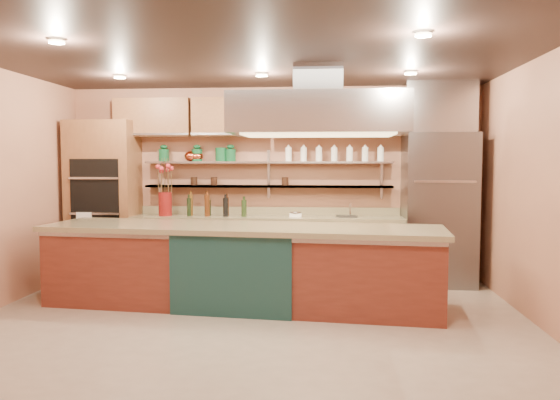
# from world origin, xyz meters

# --- Properties ---
(floor) EXTENTS (6.00, 5.00, 0.02)m
(floor) POSITION_xyz_m (0.00, 0.00, -0.01)
(floor) COLOR tan
(floor) RESTS_ON ground
(ceiling) EXTENTS (6.00, 5.00, 0.02)m
(ceiling) POSITION_xyz_m (0.00, 0.00, 2.80)
(ceiling) COLOR black
(ceiling) RESTS_ON wall_back
(wall_back) EXTENTS (6.00, 0.04, 2.80)m
(wall_back) POSITION_xyz_m (0.00, 2.50, 1.40)
(wall_back) COLOR #AC7051
(wall_back) RESTS_ON floor
(wall_front) EXTENTS (6.00, 0.04, 2.80)m
(wall_front) POSITION_xyz_m (0.00, -2.50, 1.40)
(wall_front) COLOR #AC7051
(wall_front) RESTS_ON floor
(wall_right) EXTENTS (0.04, 5.00, 2.80)m
(wall_right) POSITION_xyz_m (3.00, 0.00, 1.40)
(wall_right) COLOR #AC7051
(wall_right) RESTS_ON floor
(oven_stack) EXTENTS (0.95, 0.64, 2.30)m
(oven_stack) POSITION_xyz_m (-2.45, 2.18, 1.15)
(oven_stack) COLOR brown
(oven_stack) RESTS_ON floor
(refrigerator) EXTENTS (0.95, 0.72, 2.10)m
(refrigerator) POSITION_xyz_m (2.35, 2.14, 1.05)
(refrigerator) COLOR slate
(refrigerator) RESTS_ON floor
(back_counter) EXTENTS (3.84, 0.64, 0.93)m
(back_counter) POSITION_xyz_m (-0.05, 2.20, 0.47)
(back_counter) COLOR tan
(back_counter) RESTS_ON floor
(wall_shelf_lower) EXTENTS (3.60, 0.26, 0.03)m
(wall_shelf_lower) POSITION_xyz_m (-0.05, 2.37, 1.35)
(wall_shelf_lower) COLOR #A3A5AA
(wall_shelf_lower) RESTS_ON wall_back
(wall_shelf_upper) EXTENTS (3.60, 0.26, 0.03)m
(wall_shelf_upper) POSITION_xyz_m (-0.05, 2.37, 1.70)
(wall_shelf_upper) COLOR #A3A5AA
(wall_shelf_upper) RESTS_ON wall_back
(upper_cabinets) EXTENTS (4.60, 0.36, 0.55)m
(upper_cabinets) POSITION_xyz_m (0.00, 2.32, 2.35)
(upper_cabinets) COLOR brown
(upper_cabinets) RESTS_ON wall_back
(range_hood) EXTENTS (2.00, 1.00, 0.45)m
(range_hood) POSITION_xyz_m (0.70, 0.77, 2.25)
(range_hood) COLOR #A3A5AA
(range_hood) RESTS_ON ceiling
(ceiling_downlights) EXTENTS (4.00, 2.80, 0.02)m
(ceiling_downlights) POSITION_xyz_m (0.00, 0.20, 2.77)
(ceiling_downlights) COLOR #FFE5A5
(ceiling_downlights) RESTS_ON ceiling
(island) EXTENTS (4.67, 1.45, 0.96)m
(island) POSITION_xyz_m (-0.20, 0.77, 0.48)
(island) COLOR maroon
(island) RESTS_ON floor
(flower_vase) EXTENTS (0.25, 0.25, 0.34)m
(flower_vase) POSITION_xyz_m (-1.52, 2.15, 1.10)
(flower_vase) COLOR maroon
(flower_vase) RESTS_ON back_counter
(oil_bottle_cluster) EXTENTS (0.94, 0.38, 0.29)m
(oil_bottle_cluster) POSITION_xyz_m (-0.76, 2.15, 1.08)
(oil_bottle_cluster) COLOR black
(oil_bottle_cluster) RESTS_ON back_counter
(kitchen_scale) EXTENTS (0.18, 0.15, 0.09)m
(kitchen_scale) POSITION_xyz_m (0.37, 2.15, 0.98)
(kitchen_scale) COLOR white
(kitchen_scale) RESTS_ON back_counter
(bar_faucet) EXTENTS (0.03, 0.03, 0.19)m
(bar_faucet) POSITION_xyz_m (1.14, 2.25, 1.03)
(bar_faucet) COLOR silver
(bar_faucet) RESTS_ON back_counter
(copper_kettle) EXTENTS (0.23, 0.23, 0.15)m
(copper_kettle) POSITION_xyz_m (-1.19, 2.37, 1.79)
(copper_kettle) COLOR #B24429
(copper_kettle) RESTS_ON wall_shelf_upper
(green_canister) EXTENTS (0.18, 0.18, 0.20)m
(green_canister) POSITION_xyz_m (-0.74, 2.37, 1.81)
(green_canister) COLOR #0F4724
(green_canister) RESTS_ON wall_shelf_upper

